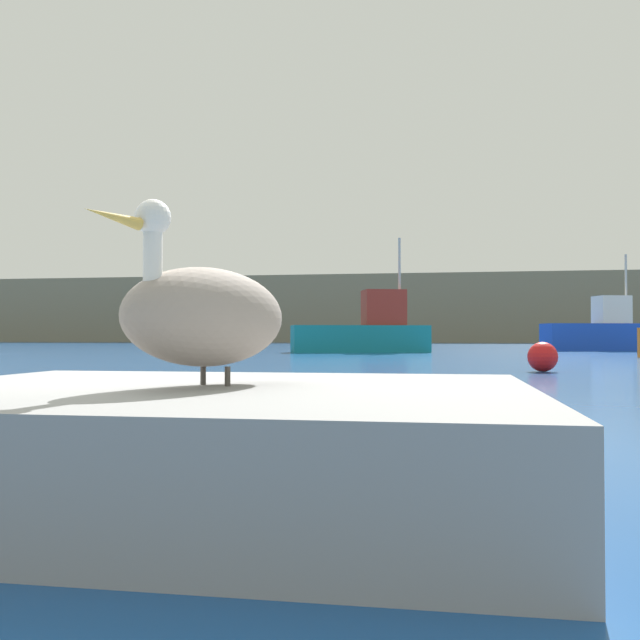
{
  "coord_description": "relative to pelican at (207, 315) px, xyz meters",
  "views": [
    {
      "loc": [
        2.08,
        -4.36,
        0.82
      ],
      "look_at": [
        -0.99,
        13.69,
        1.22
      ],
      "focal_mm": 39.46,
      "sensor_mm": 36.0,
      "label": 1
    }
  ],
  "objects": [
    {
      "name": "ground_plane",
      "position": [
        -0.9,
        0.9,
        -0.93
      ],
      "size": [
        260.0,
        260.0,
        0.0
      ],
      "primitive_type": "plane",
      "color": "#194C93"
    },
    {
      "name": "hillside_backdrop",
      "position": [
        -0.9,
        81.12,
        2.89
      ],
      "size": [
        140.0,
        14.91,
        7.63
      ],
      "primitive_type": "cube",
      "color": "#7F755B",
      "rests_on": "ground"
    },
    {
      "name": "pier_dock",
      "position": [
        0.01,
        0.01,
        -0.65
      ],
      "size": [
        3.28,
        2.68,
        0.56
      ],
      "primitive_type": "cube",
      "color": "gray",
      "rests_on": "ground"
    },
    {
      "name": "pelican",
      "position": [
        0.0,
        0.0,
        0.0
      ],
      "size": [
        0.89,
        1.32,
        0.9
      ],
      "rotation": [
        0.0,
        0.0,
        -1.99
      ],
      "color": "gray",
      "rests_on": "pier_dock"
    },
    {
      "name": "fishing_boat_blue",
      "position": [
        9.58,
        35.87,
        0.09
      ],
      "size": [
        5.87,
        3.08,
        5.16
      ],
      "rotation": [
        0.0,
        0.0,
        0.28
      ],
      "color": "blue",
      "rests_on": "ground"
    },
    {
      "name": "fishing_boat_teal",
      "position": [
        -2.29,
        29.93,
        0.07
      ],
      "size": [
        6.74,
        3.76,
        5.51
      ],
      "rotation": [
        0.0,
        0.0,
        0.3
      ],
      "color": "teal",
      "rests_on": "ground"
    },
    {
      "name": "mooring_buoy",
      "position": [
        3.47,
        12.92,
        -0.59
      ],
      "size": [
        0.67,
        0.67,
        0.67
      ],
      "primitive_type": "sphere",
      "color": "red",
      "rests_on": "ground"
    }
  ]
}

